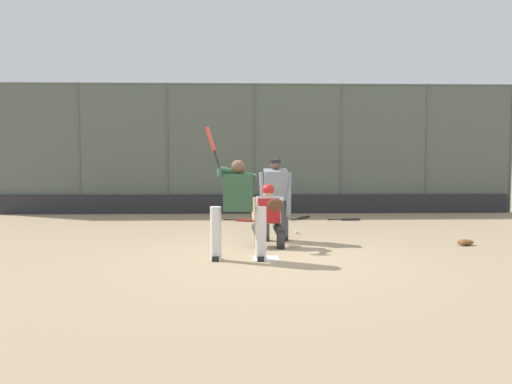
{
  "coord_description": "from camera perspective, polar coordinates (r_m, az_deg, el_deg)",
  "views": [
    {
      "loc": [
        0.42,
        8.21,
        1.69
      ],
      "look_at": [
        0.14,
        -1.0,
        1.05
      ],
      "focal_mm": 35.0,
      "sensor_mm": 36.0,
      "label": 1
    }
  ],
  "objects": [
    {
      "name": "baseball_loose",
      "position": [
        11.13,
        4.71,
        -4.58
      ],
      "size": [
        0.07,
        0.07,
        0.07
      ],
      "primitive_type": "sphere",
      "color": "white",
      "rests_on": "ground_plane"
    },
    {
      "name": "bleachers_beyond",
      "position": [
        17.55,
        7.83,
        -0.33
      ],
      "size": [
        11.03,
        1.95,
        1.16
      ],
      "color": "slate",
      "rests_on": "ground_plane"
    },
    {
      "name": "home_plate_marker",
      "position": [
        8.39,
        1.17,
        -7.61
      ],
      "size": [
        0.43,
        0.43,
        0.01
      ],
      "primitive_type": "cube",
      "color": "white",
      "rests_on": "ground_plane"
    },
    {
      "name": "umpire_home",
      "position": [
        10.08,
        2.19,
        -0.58
      ],
      "size": [
        0.67,
        0.44,
        1.66
      ],
      "rotation": [
        0.0,
        0.0,
        0.08
      ],
      "color": "#4C4C51",
      "rests_on": "ground_plane"
    },
    {
      "name": "spare_bat_third_base_side",
      "position": [
        13.6,
        10.49,
        -3.09
      ],
      "size": [
        0.88,
        0.14,
        0.07
      ],
      "rotation": [
        0.0,
        0.0,
        3.25
      ],
      "color": "black",
      "rests_on": "ground_plane"
    },
    {
      "name": "spare_bat_by_padding",
      "position": [
        13.77,
        5.36,
        -2.95
      ],
      "size": [
        0.59,
        0.75,
        0.07
      ],
      "rotation": [
        0.0,
        0.0,
        4.06
      ],
      "color": "black",
      "rests_on": "ground_plane"
    },
    {
      "name": "ground_plane",
      "position": [
        8.39,
        1.17,
        -7.65
      ],
      "size": [
        160.0,
        160.0,
        0.0
      ],
      "primitive_type": "plane",
      "color": "tan"
    },
    {
      "name": "catcher_behind_plate",
      "position": [
        9.38,
        1.46,
        -2.59
      ],
      "size": [
        0.64,
        0.75,
        1.19
      ],
      "rotation": [
        0.0,
        0.0,
        0.09
      ],
      "color": "#333333",
      "rests_on": "ground_plane"
    },
    {
      "name": "fielding_glove_on_dirt",
      "position": [
        10.45,
        22.78,
        -5.34
      ],
      "size": [
        0.31,
        0.24,
        0.11
      ],
      "color": "brown",
      "rests_on": "ground_plane"
    },
    {
      "name": "padding_wall",
      "position": [
        15.07,
        -0.14,
        -1.39
      ],
      "size": [
        15.44,
        0.18,
        0.56
      ],
      "primitive_type": "cube",
      "color": "#28282D",
      "rests_on": "ground_plane"
    },
    {
      "name": "backstop_fence",
      "position": [
        15.11,
        -0.16,
        5.31
      ],
      "size": [
        15.84,
        0.08,
        3.91
      ],
      "color": "#515651",
      "rests_on": "ground_plane"
    },
    {
      "name": "batter_at_plate",
      "position": [
        8.16,
        -2.11,
        -1.58
      ],
      "size": [
        1.04,
        0.64,
        2.22
      ],
      "rotation": [
        0.0,
        0.0,
        -0.04
      ],
      "color": "silver",
      "rests_on": "ground_plane"
    },
    {
      "name": "spare_bat_near_backstop",
      "position": [
        13.19,
        -1.54,
        -3.24
      ],
      "size": [
        0.8,
        0.3,
        0.07
      ],
      "rotation": [
        0.0,
        0.0,
        2.83
      ],
      "color": "black",
      "rests_on": "ground_plane"
    }
  ]
}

